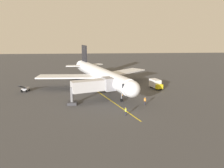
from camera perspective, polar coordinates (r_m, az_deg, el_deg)
The scene contains 9 objects.
ground_plane at distance 64.80m, azimuth -3.00°, elevation -0.82°, with size 220.00×220.00×0.00m, color #424244.
apron_lead_in_line at distance 57.51m, azimuth -2.78°, elevation -2.61°, with size 0.24×40.00×0.01m, color yellow.
airplane at distance 62.70m, azimuth -3.05°, elevation 2.46°, with size 32.79×39.05×11.50m.
jet_bridge at distance 50.58m, azimuth -4.20°, elevation -0.41°, with size 11.33×6.22×5.40m.
ground_crew_marshaller at distance 42.60m, azimuth 3.53°, elevation -7.05°, with size 0.27×0.41×1.71m.
ground_crew_wing_walker at distance 52.98m, azimuth 2.61°, elevation -2.99°, with size 0.31×0.43×1.71m.
ground_crew_loader at distance 49.21m, azimuth 8.53°, elevation -4.39°, with size 0.44×0.47×1.71m.
box_truck_near_nose at distance 63.89m, azimuth 11.26°, elevation 0.02°, with size 3.11×4.95×2.62m.
belt_loader_portside at distance 64.35m, azimuth -21.52°, elevation -1.17°, with size 1.91×4.71×2.32m.
Camera 1 is at (1.16, 62.91, 15.51)m, focal length 35.34 mm.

